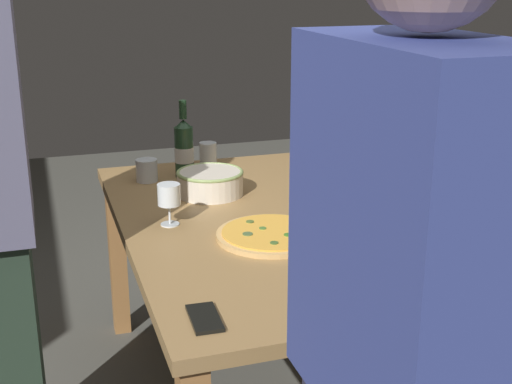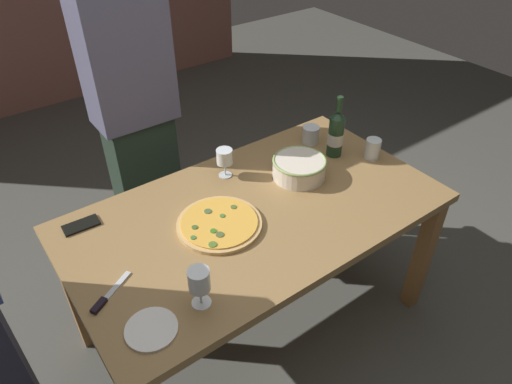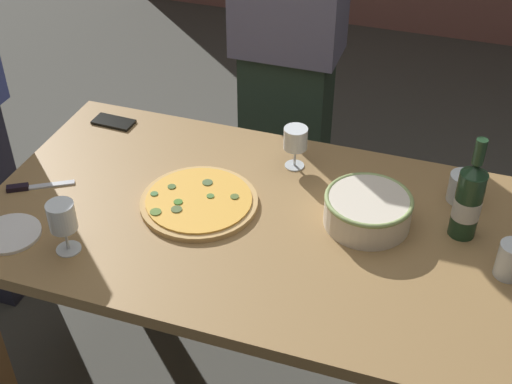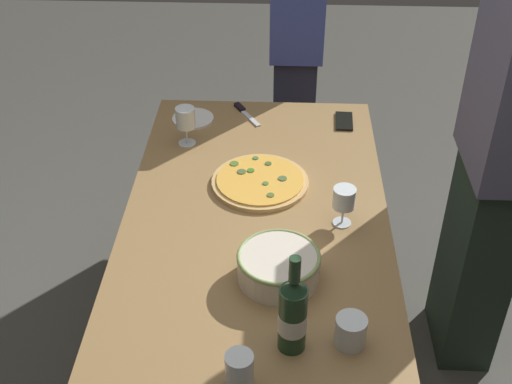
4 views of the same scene
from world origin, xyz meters
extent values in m
cube|color=#9A7545|center=(0.00, 0.00, 0.73)|extent=(1.60, 0.90, 0.04)
cube|color=#9E6A3A|center=(0.74, -0.40, 0.35)|extent=(0.07, 0.07, 0.71)
cube|color=#9E6A3A|center=(0.74, 0.40, 0.35)|extent=(0.07, 0.07, 0.71)
cylinder|color=tan|center=(-0.18, 0.01, 0.76)|extent=(0.35, 0.35, 0.02)
cylinder|color=gold|center=(-0.18, 0.01, 0.77)|extent=(0.32, 0.32, 0.01)
cylinder|color=#53762D|center=(-0.27, -0.09, 0.77)|extent=(0.03, 0.03, 0.00)
cylinder|color=#4B6539|center=(-0.19, 0.09, 0.77)|extent=(0.03, 0.03, 0.00)
cylinder|color=#53692D|center=(-0.08, 0.05, 0.77)|extent=(0.03, 0.03, 0.00)
cylinder|color=#427539|center=(-0.31, -0.02, 0.77)|extent=(0.02, 0.02, 0.00)
cylinder|color=#3F7724|center=(-0.23, -0.03, 0.77)|extent=(0.03, 0.03, 0.00)
cylinder|color=#42622B|center=(-0.28, 0.03, 0.77)|extent=(0.02, 0.02, 0.00)
cylinder|color=#487732|center=(-0.15, 0.03, 0.77)|extent=(0.02, 0.02, 0.00)
cylinder|color=#4E6232|center=(-0.22, -0.06, 0.77)|extent=(0.03, 0.03, 0.00)
cylinder|color=#EEE2CC|center=(0.31, 0.08, 0.79)|extent=(0.25, 0.25, 0.09)
torus|color=#92AB63|center=(0.31, 0.08, 0.84)|extent=(0.25, 0.25, 0.01)
cylinder|color=#1F3C23|center=(0.57, 0.12, 0.85)|extent=(0.08, 0.08, 0.21)
cone|color=#1F3C23|center=(0.57, 0.12, 0.97)|extent=(0.08, 0.08, 0.03)
cylinder|color=#1F3C23|center=(0.57, 0.12, 1.03)|extent=(0.03, 0.03, 0.07)
cylinder|color=silver|center=(0.57, 0.12, 0.84)|extent=(0.08, 0.08, 0.06)
cylinder|color=white|center=(0.03, 0.29, 0.75)|extent=(0.06, 0.06, 0.00)
cylinder|color=white|center=(0.03, 0.29, 0.79)|extent=(0.01, 0.01, 0.07)
cylinder|color=white|center=(0.03, 0.29, 0.86)|extent=(0.08, 0.08, 0.07)
cylinder|color=maroon|center=(0.03, 0.29, 0.84)|extent=(0.06, 0.06, 0.03)
cylinder|color=white|center=(-0.44, -0.29, 0.75)|extent=(0.07, 0.07, 0.00)
cylinder|color=white|center=(-0.44, -0.29, 0.79)|extent=(0.01, 0.01, 0.07)
cylinder|color=white|center=(-0.44, -0.29, 0.87)|extent=(0.08, 0.08, 0.08)
cylinder|color=maroon|center=(-0.44, -0.29, 0.85)|extent=(0.06, 0.06, 0.04)
cylinder|color=white|center=(0.55, 0.28, 0.79)|extent=(0.09, 0.09, 0.09)
cylinder|color=white|center=(0.70, -0.01, 0.80)|extent=(0.07, 0.07, 0.10)
cylinder|color=white|center=(-0.63, -0.29, 0.76)|extent=(0.17, 0.17, 0.01)
cube|color=black|center=(-0.64, 0.34, 0.76)|extent=(0.15, 0.08, 0.01)
cube|color=silver|center=(-0.65, -0.05, 0.75)|extent=(0.14, 0.09, 0.01)
cube|color=black|center=(-0.73, -0.10, 0.76)|extent=(0.07, 0.05, 0.02)
cube|color=#243528|center=(-0.15, 0.83, 0.44)|extent=(0.34, 0.20, 0.87)
cube|color=#384693|center=(-1.21, 0.14, 1.15)|extent=(0.46, 0.24, 0.63)
camera|label=1|loc=(-2.09, 0.68, 1.55)|focal=48.47mm
camera|label=2|loc=(-0.90, -1.23, 2.02)|focal=32.53mm
camera|label=3|loc=(0.50, -1.48, 2.03)|focal=48.88mm
camera|label=4|loc=(1.80, 0.08, 2.16)|focal=47.18mm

